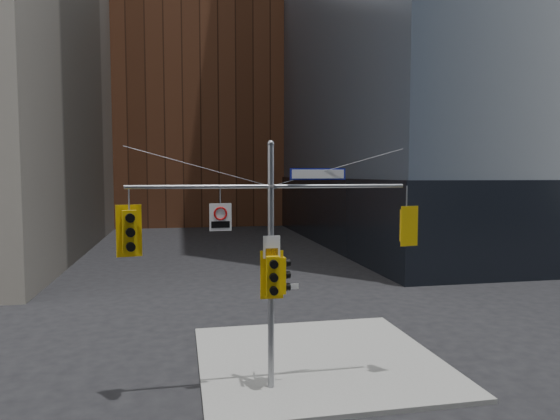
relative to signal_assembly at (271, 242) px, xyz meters
name	(u,v)px	position (x,y,z in m)	size (l,w,h in m)	color
sidewalk_corner	(318,359)	(2.00, 2.01, -4.34)	(8.00, 8.00, 0.15)	gray
podium_ne	(495,208)	(28.00, 30.01, -1.42)	(36.40, 36.40, 6.00)	black
brick_midrise	(198,118)	(0.00, 56.01, 9.58)	(26.00, 20.00, 28.00)	brown
signal_assembly	(271,242)	(0.00, 0.00, 0.00)	(8.00, 0.80, 7.30)	gray
traffic_light_west_arm	(130,232)	(-3.88, 0.01, 0.38)	(0.68, 0.60, 1.43)	gold
traffic_light_east_arm	(406,226)	(4.15, 0.00, 0.38)	(0.57, 0.49, 1.20)	gold
traffic_light_pole_side	(282,275)	(0.32, 0.01, -0.98)	(0.42, 0.36, 1.05)	gold
traffic_light_pole_front	(273,276)	(0.00, -0.27, -0.93)	(0.66, 0.53, 1.39)	gold
street_sign_blade	(318,174)	(1.39, 0.00, 1.93)	(1.71, 0.26, 0.33)	navy
regulatory_sign_arm	(220,216)	(-1.43, -0.02, 0.76)	(0.62, 0.09, 0.77)	silver
regulatory_sign_pole	(272,248)	(0.00, -0.12, -0.15)	(0.49, 0.06, 0.64)	silver
street_blade_ew	(286,287)	(0.45, 0.01, -1.33)	(0.74, 0.09, 0.15)	silver
street_blade_ns	(268,295)	(0.00, 0.46, -1.65)	(0.08, 0.72, 0.14)	#145926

